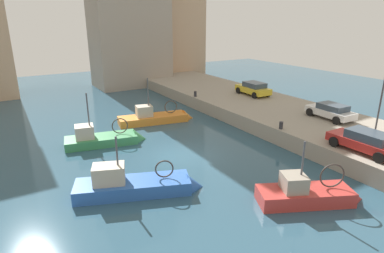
{
  "coord_description": "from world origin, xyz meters",
  "views": [
    {
      "loc": [
        -9.95,
        -18.15,
        9.0
      ],
      "look_at": [
        2.05,
        1.82,
        1.2
      ],
      "focal_mm": 30.71,
      "sensor_mm": 36.0,
      "label": 1
    }
  ],
  "objects_px": {
    "fishing_boat_green": "(106,142)",
    "fishing_boat_orange": "(157,121)",
    "mooring_bollard_north": "(195,94)",
    "parked_car_red": "(366,141)",
    "fishing_boat_blue": "(138,190)",
    "parked_car_yellow": "(253,88)",
    "fishing_boat_red": "(310,200)",
    "mooring_bollard_mid": "(281,125)",
    "quay_streetlamp": "(384,86)",
    "parked_car_white": "(331,111)"
  },
  "relations": [
    {
      "from": "fishing_boat_orange",
      "to": "parked_car_red",
      "type": "relative_size",
      "value": 1.65
    },
    {
      "from": "fishing_boat_green",
      "to": "fishing_boat_red",
      "type": "xyz_separation_m",
      "value": [
        6.45,
        -13.38,
        -0.01
      ]
    },
    {
      "from": "fishing_boat_orange",
      "to": "fishing_boat_green",
      "type": "bearing_deg",
      "value": -152.34
    },
    {
      "from": "fishing_boat_blue",
      "to": "parked_car_yellow",
      "type": "xyz_separation_m",
      "value": [
        17.29,
        10.72,
        1.76
      ]
    },
    {
      "from": "fishing_boat_red",
      "to": "mooring_bollard_mid",
      "type": "relative_size",
      "value": 10.3
    },
    {
      "from": "mooring_bollard_north",
      "to": "fishing_boat_orange",
      "type": "bearing_deg",
      "value": -156.74
    },
    {
      "from": "fishing_boat_blue",
      "to": "quay_streetlamp",
      "type": "bearing_deg",
      "value": -8.22
    },
    {
      "from": "parked_car_white",
      "to": "mooring_bollard_mid",
      "type": "relative_size",
      "value": 7.12
    },
    {
      "from": "quay_streetlamp",
      "to": "mooring_bollard_mid",
      "type": "bearing_deg",
      "value": 146.44
    },
    {
      "from": "fishing_boat_blue",
      "to": "parked_car_red",
      "type": "relative_size",
      "value": 1.64
    },
    {
      "from": "parked_car_red",
      "to": "mooring_bollard_north",
      "type": "relative_size",
      "value": 7.75
    },
    {
      "from": "fishing_boat_blue",
      "to": "fishing_boat_green",
      "type": "distance_m",
      "value": 8.01
    },
    {
      "from": "fishing_boat_red",
      "to": "parked_car_red",
      "type": "distance_m",
      "value": 6.1
    },
    {
      "from": "fishing_boat_red",
      "to": "mooring_bollard_north",
      "type": "distance_m",
      "value": 19.25
    },
    {
      "from": "parked_car_white",
      "to": "parked_car_yellow",
      "type": "distance_m",
      "value": 9.68
    },
    {
      "from": "parked_car_white",
      "to": "parked_car_red",
      "type": "bearing_deg",
      "value": -126.39
    },
    {
      "from": "mooring_bollard_north",
      "to": "mooring_bollard_mid",
      "type": "bearing_deg",
      "value": -90.0
    },
    {
      "from": "quay_streetlamp",
      "to": "fishing_boat_orange",
      "type": "bearing_deg",
      "value": 129.75
    },
    {
      "from": "mooring_bollard_mid",
      "to": "fishing_boat_red",
      "type": "bearing_deg",
      "value": -124.56
    },
    {
      "from": "quay_streetlamp",
      "to": "fishing_boat_red",
      "type": "bearing_deg",
      "value": -164.18
    },
    {
      "from": "fishing_boat_green",
      "to": "quay_streetlamp",
      "type": "distance_m",
      "value": 20.17
    },
    {
      "from": "fishing_boat_blue",
      "to": "quay_streetlamp",
      "type": "height_order",
      "value": "quay_streetlamp"
    },
    {
      "from": "parked_car_white",
      "to": "mooring_bollard_north",
      "type": "height_order",
      "value": "parked_car_white"
    },
    {
      "from": "mooring_bollard_north",
      "to": "quay_streetlamp",
      "type": "xyz_separation_m",
      "value": [
        5.65,
        -15.75,
        2.98
      ]
    },
    {
      "from": "fishing_boat_orange",
      "to": "parked_car_white",
      "type": "relative_size",
      "value": 1.8
    },
    {
      "from": "parked_car_white",
      "to": "mooring_bollard_north",
      "type": "xyz_separation_m",
      "value": [
        -5.26,
        12.19,
        -0.37
      ]
    },
    {
      "from": "parked_car_white",
      "to": "parked_car_yellow",
      "type": "height_order",
      "value": "parked_car_yellow"
    },
    {
      "from": "fishing_boat_green",
      "to": "mooring_bollard_north",
      "type": "relative_size",
      "value": 11.17
    },
    {
      "from": "parked_car_yellow",
      "to": "fishing_boat_orange",
      "type": "bearing_deg",
      "value": 179.18
    },
    {
      "from": "fishing_boat_blue",
      "to": "mooring_bollard_mid",
      "type": "distance_m",
      "value": 11.85
    },
    {
      "from": "parked_car_yellow",
      "to": "fishing_boat_red",
      "type": "bearing_deg",
      "value": -122.21
    },
    {
      "from": "parked_car_red",
      "to": "mooring_bollard_mid",
      "type": "bearing_deg",
      "value": 101.76
    },
    {
      "from": "parked_car_yellow",
      "to": "fishing_boat_blue",
      "type": "bearing_deg",
      "value": -148.2
    },
    {
      "from": "mooring_bollard_mid",
      "to": "fishing_boat_blue",
      "type": "bearing_deg",
      "value": -173.96
    },
    {
      "from": "fishing_boat_green",
      "to": "parked_car_red",
      "type": "relative_size",
      "value": 1.44
    },
    {
      "from": "fishing_boat_green",
      "to": "parked_car_red",
      "type": "height_order",
      "value": "fishing_boat_green"
    },
    {
      "from": "fishing_boat_orange",
      "to": "mooring_bollard_north",
      "type": "height_order",
      "value": "fishing_boat_orange"
    },
    {
      "from": "fishing_boat_red",
      "to": "parked_car_yellow",
      "type": "relative_size",
      "value": 1.4
    },
    {
      "from": "quay_streetlamp",
      "to": "fishing_boat_blue",
      "type": "bearing_deg",
      "value": 171.78
    },
    {
      "from": "fishing_boat_blue",
      "to": "fishing_boat_red",
      "type": "height_order",
      "value": "fishing_boat_red"
    },
    {
      "from": "parked_car_red",
      "to": "mooring_bollard_mid",
      "type": "distance_m",
      "value": 5.86
    },
    {
      "from": "fishing_boat_red",
      "to": "fishing_boat_orange",
      "type": "bearing_deg",
      "value": 93.19
    },
    {
      "from": "fishing_boat_orange",
      "to": "parked_car_red",
      "type": "height_order",
      "value": "fishing_boat_orange"
    },
    {
      "from": "fishing_boat_blue",
      "to": "mooring_bollard_mid",
      "type": "bearing_deg",
      "value": 6.04
    },
    {
      "from": "parked_car_yellow",
      "to": "parked_car_red",
      "type": "bearing_deg",
      "value": -106.11
    },
    {
      "from": "fishing_boat_green",
      "to": "parked_car_red",
      "type": "distance_m",
      "value": 17.54
    },
    {
      "from": "fishing_boat_green",
      "to": "fishing_boat_orange",
      "type": "xyz_separation_m",
      "value": [
        5.54,
        2.9,
        -0.01
      ]
    },
    {
      "from": "fishing_boat_green",
      "to": "mooring_bollard_north",
      "type": "height_order",
      "value": "fishing_boat_green"
    },
    {
      "from": "fishing_boat_red",
      "to": "mooring_bollard_mid",
      "type": "distance_m",
      "value": 8.18
    },
    {
      "from": "mooring_bollard_mid",
      "to": "quay_streetlamp",
      "type": "height_order",
      "value": "quay_streetlamp"
    }
  ]
}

